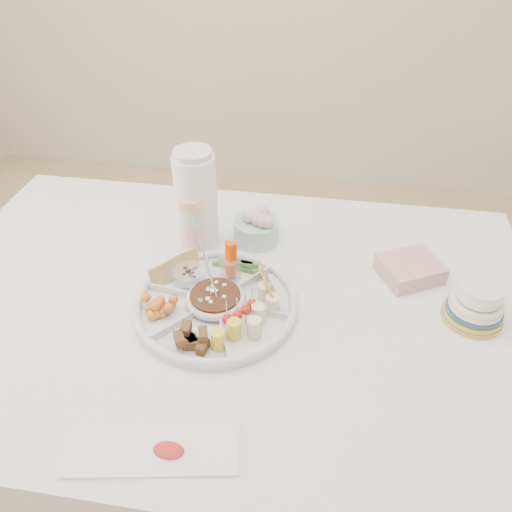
% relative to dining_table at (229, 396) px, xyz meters
% --- Properties ---
extents(floor, '(4.00, 4.00, 0.00)m').
position_rel_dining_table_xyz_m(floor, '(0.00, 0.00, -0.38)').
color(floor, tan).
rests_on(floor, ground).
extents(dining_table, '(1.52, 1.02, 0.76)m').
position_rel_dining_table_xyz_m(dining_table, '(0.00, 0.00, 0.00)').
color(dining_table, white).
rests_on(dining_table, floor).
extents(party_tray, '(0.43, 0.43, 0.04)m').
position_rel_dining_table_xyz_m(party_tray, '(-0.01, -0.03, 0.40)').
color(party_tray, silver).
rests_on(party_tray, dining_table).
extents(bean_dip, '(0.13, 0.13, 0.04)m').
position_rel_dining_table_xyz_m(bean_dip, '(-0.01, -0.03, 0.41)').
color(bean_dip, '#3F2211').
rests_on(bean_dip, party_tray).
extents(tortillas, '(0.10, 0.10, 0.05)m').
position_rel_dining_table_xyz_m(tortillas, '(0.11, 0.02, 0.42)').
color(tortillas, tan).
rests_on(tortillas, party_tray).
extents(carrot_cucumber, '(0.13, 0.13, 0.10)m').
position_rel_dining_table_xyz_m(carrot_cucumber, '(0.01, 0.10, 0.44)').
color(carrot_cucumber, '#FF4700').
rests_on(carrot_cucumber, party_tray).
extents(pita_raisins, '(0.13, 0.13, 0.06)m').
position_rel_dining_table_xyz_m(pita_raisins, '(-0.11, 0.05, 0.42)').
color(pita_raisins, tan).
rests_on(pita_raisins, party_tray).
extents(cherries, '(0.12, 0.12, 0.04)m').
position_rel_dining_table_xyz_m(cherries, '(-0.13, -0.08, 0.42)').
color(cherries, orange).
rests_on(cherries, party_tray).
extents(granola_chunks, '(0.10, 0.10, 0.04)m').
position_rel_dining_table_xyz_m(granola_chunks, '(-0.03, -0.16, 0.42)').
color(granola_chunks, brown).
rests_on(granola_chunks, party_tray).
extents(banana_tomato, '(0.12, 0.12, 0.08)m').
position_rel_dining_table_xyz_m(banana_tomato, '(0.09, -0.11, 0.44)').
color(banana_tomato, '#E3CB82').
rests_on(banana_tomato, party_tray).
extents(cup_stack, '(0.08, 0.08, 0.21)m').
position_rel_dining_table_xyz_m(cup_stack, '(-0.12, 0.19, 0.49)').
color(cup_stack, '#D9F6D5').
rests_on(cup_stack, dining_table).
extents(thermos, '(0.14, 0.14, 0.29)m').
position_rel_dining_table_xyz_m(thermos, '(-0.12, 0.22, 0.52)').
color(thermos, white).
rests_on(thermos, dining_table).
extents(flower_bowl, '(0.16, 0.16, 0.09)m').
position_rel_dining_table_xyz_m(flower_bowl, '(0.04, 0.26, 0.43)').
color(flower_bowl, '#83BD95').
rests_on(flower_bowl, dining_table).
extents(napkin_stack, '(0.18, 0.17, 0.05)m').
position_rel_dining_table_xyz_m(napkin_stack, '(0.45, 0.16, 0.40)').
color(napkin_stack, '#D19698').
rests_on(napkin_stack, dining_table).
extents(plate_stack, '(0.18, 0.18, 0.09)m').
position_rel_dining_table_xyz_m(plate_stack, '(0.58, 0.03, 0.42)').
color(plate_stack, yellow).
rests_on(plate_stack, dining_table).
extents(placemat, '(0.32, 0.16, 0.01)m').
position_rel_dining_table_xyz_m(placemat, '(-0.04, -0.41, 0.38)').
color(placemat, white).
rests_on(placemat, dining_table).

